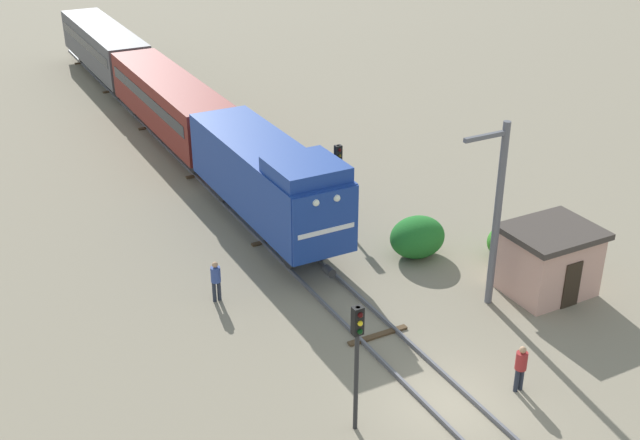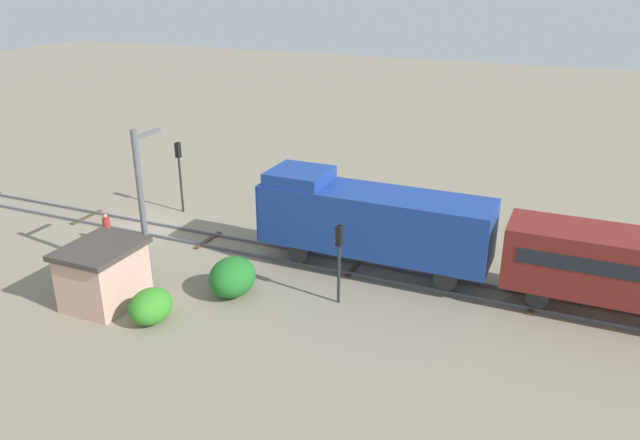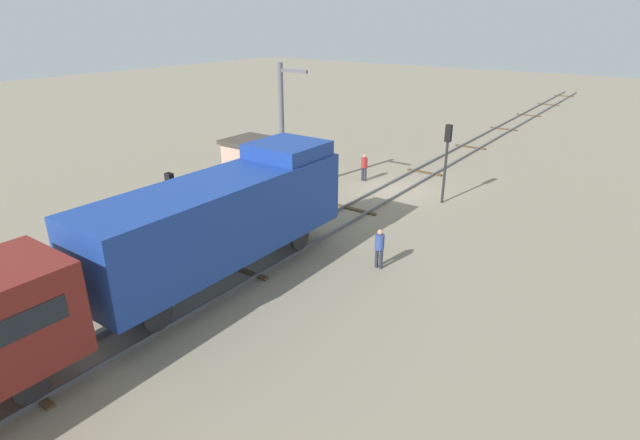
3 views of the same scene
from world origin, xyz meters
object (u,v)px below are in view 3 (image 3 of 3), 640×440
at_px(worker_near_track, 364,165).
at_px(relay_hut, 256,161).
at_px(catenary_mast, 283,127).
at_px(traffic_signal_mid, 172,199).
at_px(locomotive, 226,214).
at_px(traffic_signal_near, 447,150).
at_px(worker_by_signal, 380,246).

xyz_separation_m(worker_near_track, relay_hut, (5.10, 4.34, 0.40)).
relative_size(catenary_mast, relay_hut, 2.09).
relative_size(traffic_signal_mid, relay_hut, 1.05).
xyz_separation_m(locomotive, traffic_signal_near, (-3.20, -13.12, 0.23)).
distance_m(traffic_signal_mid, worker_near_track, 13.93).
xyz_separation_m(traffic_signal_near, catenary_mast, (8.13, 3.85, 0.90)).
distance_m(worker_by_signal, catenary_mast, 10.82).
bearing_deg(catenary_mast, worker_near_track, -118.05).
bearing_deg(worker_near_track, locomotive, 156.45).
relative_size(worker_near_track, catenary_mast, 0.23).
bearing_deg(worker_by_signal, worker_near_track, -25.43).
bearing_deg(traffic_signal_near, worker_near_track, -9.15).
bearing_deg(traffic_signal_mid, relay_hut, -66.57).
height_order(traffic_signal_near, catenary_mast, catenary_mast).
xyz_separation_m(locomotive, worker_near_track, (2.40, -14.02, -1.78)).
bearing_deg(traffic_signal_mid, worker_by_signal, -152.00).
bearing_deg(traffic_signal_near, catenary_mast, 25.35).
height_order(traffic_signal_mid, worker_by_signal, traffic_signal_mid).
relative_size(traffic_signal_mid, catenary_mast, 0.50).
distance_m(traffic_signal_near, traffic_signal_mid, 14.50).
relative_size(worker_near_track, worker_by_signal, 1.00).
bearing_deg(relay_hut, traffic_signal_near, -162.17).
relative_size(worker_near_track, relay_hut, 0.49).
relative_size(traffic_signal_near, catenary_mast, 0.59).
bearing_deg(worker_by_signal, catenary_mast, 1.77).
bearing_deg(catenary_mast, worker_by_signal, 151.25).
distance_m(locomotive, traffic_signal_near, 13.51).
relative_size(traffic_signal_near, worker_by_signal, 2.55).
bearing_deg(traffic_signal_mid, traffic_signal_near, -117.09).
height_order(traffic_signal_near, relay_hut, traffic_signal_near).
distance_m(locomotive, traffic_signal_mid, 3.41).
bearing_deg(worker_by_signal, relay_hut, 5.66).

